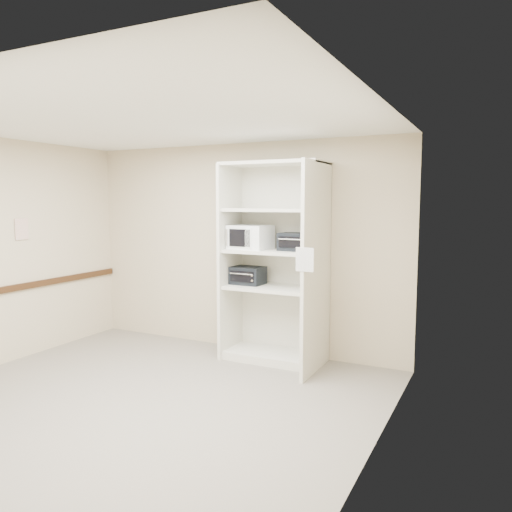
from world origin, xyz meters
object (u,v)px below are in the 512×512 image
at_px(microwave, 250,237).
at_px(toaster_oven_upper, 295,242).
at_px(toaster_oven_lower, 248,275).
at_px(shelving_unit, 278,270).

height_order(microwave, toaster_oven_upper, microwave).
xyz_separation_m(microwave, toaster_oven_lower, (-0.06, 0.05, -0.49)).
bearing_deg(microwave, shelving_unit, 10.58).
xyz_separation_m(shelving_unit, toaster_oven_upper, (0.23, 0.01, 0.34)).
distance_m(shelving_unit, toaster_oven_upper, 0.41).
bearing_deg(toaster_oven_upper, microwave, -175.71).
distance_m(microwave, toaster_oven_upper, 0.58).
xyz_separation_m(microwave, toaster_oven_upper, (0.58, 0.04, -0.04)).
height_order(shelving_unit, microwave, shelving_unit).
relative_size(shelving_unit, toaster_oven_lower, 6.14).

